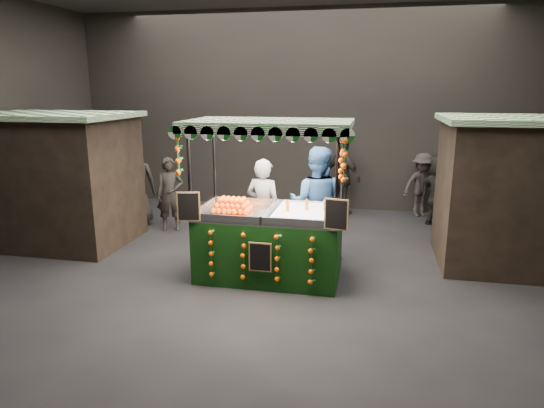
# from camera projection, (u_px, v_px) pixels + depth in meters

# --- Properties ---
(ground) EXTENTS (12.00, 12.00, 0.00)m
(ground) POSITION_uv_depth(u_px,v_px,m) (260.00, 276.00, 8.07)
(ground) COLOR black
(ground) RESTS_ON ground
(market_hall) EXTENTS (12.10, 10.10, 5.05)m
(market_hall) POSITION_uv_depth(u_px,v_px,m) (258.00, 67.00, 7.28)
(market_hall) COLOR black
(market_hall) RESTS_ON ground
(neighbour_stall_left) EXTENTS (3.00, 2.20, 2.60)m
(neighbour_stall_left) POSITION_uv_depth(u_px,v_px,m) (56.00, 179.00, 9.60)
(neighbour_stall_left) COLOR black
(neighbour_stall_left) RESTS_ON ground
(neighbour_stall_right) EXTENTS (3.00, 2.20, 2.60)m
(neighbour_stall_right) POSITION_uv_depth(u_px,v_px,m) (527.00, 193.00, 8.30)
(neighbour_stall_right) COLOR black
(neighbour_stall_right) RESTS_ON ground
(juice_stall) EXTENTS (2.67, 1.57, 2.58)m
(juice_stall) POSITION_uv_depth(u_px,v_px,m) (269.00, 231.00, 7.84)
(juice_stall) COLOR black
(juice_stall) RESTS_ON ground
(vendor_grey) EXTENTS (0.75, 0.58, 1.84)m
(vendor_grey) POSITION_uv_depth(u_px,v_px,m) (264.00, 209.00, 8.79)
(vendor_grey) COLOR slate
(vendor_grey) RESTS_ON ground
(vendor_blue) EXTENTS (1.06, 0.86, 2.08)m
(vendor_blue) POSITION_uv_depth(u_px,v_px,m) (316.00, 204.00, 8.64)
(vendor_blue) COLOR navy
(vendor_blue) RESTS_ON ground
(shopper_0) EXTENTS (0.68, 0.56, 1.62)m
(shopper_0) POSITION_uv_depth(u_px,v_px,m) (170.00, 194.00, 10.49)
(shopper_0) COLOR black
(shopper_0) RESTS_ON ground
(shopper_1) EXTENTS (0.97, 0.98, 1.59)m
(shopper_1) POSITION_uv_depth(u_px,v_px,m) (479.00, 206.00, 9.56)
(shopper_1) COLOR #2E2A26
(shopper_1) RESTS_ON ground
(shopper_2) EXTENTS (1.14, 1.03, 1.87)m
(shopper_2) POSITION_uv_depth(u_px,v_px,m) (342.00, 177.00, 11.82)
(shopper_2) COLOR black
(shopper_2) RESTS_ON ground
(shopper_3) EXTENTS (1.15, 0.97, 1.55)m
(shopper_3) POSITION_uv_depth(u_px,v_px,m) (422.00, 185.00, 11.67)
(shopper_3) COLOR #2E2725
(shopper_3) RESTS_ON ground
(shopper_4) EXTENTS (1.13, 1.05, 1.95)m
(shopper_4) POSITION_uv_depth(u_px,v_px,m) (135.00, 183.00, 10.91)
(shopper_4) COLOR #2B2723
(shopper_4) RESTS_ON ground
(shopper_5) EXTENTS (1.14, 1.58, 1.65)m
(shopper_5) POSITION_uv_depth(u_px,v_px,m) (439.00, 191.00, 10.78)
(shopper_5) COLOR black
(shopper_5) RESTS_ON ground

